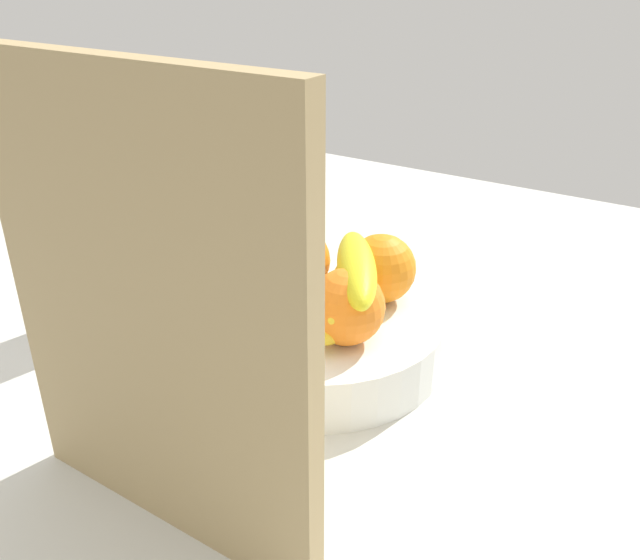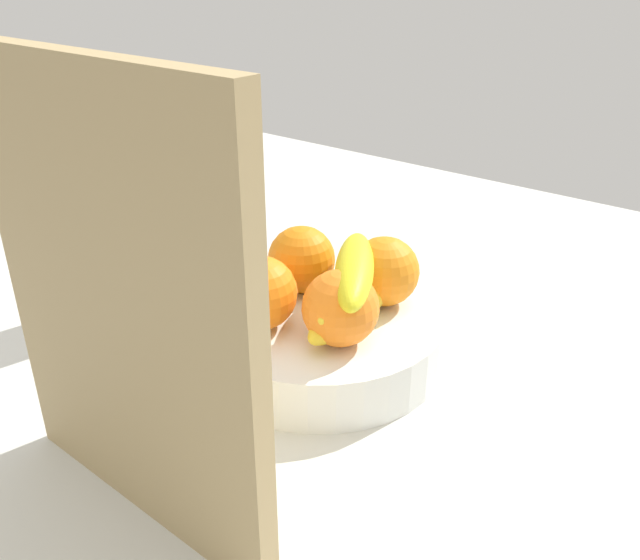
# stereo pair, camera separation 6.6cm
# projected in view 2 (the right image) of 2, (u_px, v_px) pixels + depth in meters

# --- Properties ---
(ground_plane) EXTENTS (1.80, 1.40, 0.03)m
(ground_plane) POSITION_uv_depth(u_px,v_px,m) (332.00, 364.00, 0.77)
(ground_plane) COLOR silver
(fruit_bowl) EXTENTS (0.27, 0.27, 0.06)m
(fruit_bowl) POSITION_uv_depth(u_px,v_px,m) (320.00, 335.00, 0.74)
(fruit_bowl) COLOR white
(fruit_bowl) RESTS_ON ground_plane
(orange_front_left) EXTENTS (0.08, 0.08, 0.08)m
(orange_front_left) POSITION_uv_depth(u_px,v_px,m) (301.00, 259.00, 0.76)
(orange_front_left) COLOR orange
(orange_front_left) RESTS_ON fruit_bowl
(orange_front_right) EXTENTS (0.08, 0.08, 0.08)m
(orange_front_right) POSITION_uv_depth(u_px,v_px,m) (260.00, 293.00, 0.69)
(orange_front_right) COLOR orange
(orange_front_right) RESTS_ON fruit_bowl
(orange_center) EXTENTS (0.08, 0.08, 0.08)m
(orange_center) POSITION_uv_depth(u_px,v_px,m) (340.00, 308.00, 0.66)
(orange_center) COLOR orange
(orange_center) RESTS_ON fruit_bowl
(orange_back_left) EXTENTS (0.08, 0.08, 0.08)m
(orange_back_left) POSITION_uv_depth(u_px,v_px,m) (384.00, 271.00, 0.73)
(orange_back_left) COLOR orange
(orange_back_left) RESTS_ON fruit_bowl
(banana_bunch) EXTENTS (0.13, 0.17, 0.08)m
(banana_bunch) POSITION_uv_depth(u_px,v_px,m) (352.00, 287.00, 0.69)
(banana_bunch) COLOR yellow
(banana_bunch) RESTS_ON fruit_bowl
(cutting_board) EXTENTS (0.28, 0.02, 0.36)m
(cutting_board) POSITION_uv_depth(u_px,v_px,m) (120.00, 315.00, 0.47)
(cutting_board) COLOR tan
(cutting_board) RESTS_ON ground_plane
(thermos_tumbler) EXTENTS (0.08, 0.08, 0.15)m
(thermos_tumbler) POSITION_uv_depth(u_px,v_px,m) (119.00, 255.00, 0.82)
(thermos_tumbler) COLOR #BDB1C4
(thermos_tumbler) RESTS_ON ground_plane
(jar_lid) EXTENTS (0.07, 0.07, 0.01)m
(jar_lid) POSITION_uv_depth(u_px,v_px,m) (231.00, 272.00, 0.94)
(jar_lid) COLOR white
(jar_lid) RESTS_ON ground_plane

